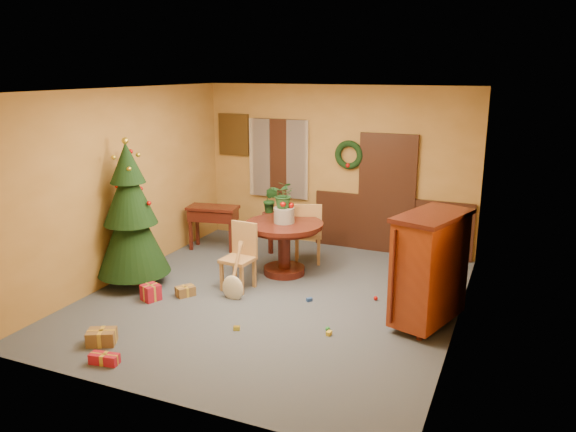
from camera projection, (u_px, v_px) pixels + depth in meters
The scene contains 21 objects.
room_envelope at pixel (346, 187), 10.03m from camera, with size 5.50×5.50×5.50m.
dining_table at pixel (284, 238), 8.80m from camera, with size 1.23×1.23×0.84m.
urn at pixel (284, 215), 8.70m from camera, with size 0.32×0.32×0.24m, color slate.
centerpiece_plant at pixel (284, 194), 8.62m from camera, with size 0.38×0.33×0.43m, color #1E4C23.
chair_near at pixel (241, 254), 8.26m from camera, with size 0.46×0.46×0.98m.
chair_far at pixel (308, 231), 9.29m from camera, with size 0.58×0.58×1.04m.
guitar at pixel (232, 273), 7.88m from camera, with size 0.33×0.16×0.78m, color beige, non-canonical shape.
plant_stand at pixel (271, 228), 9.82m from camera, with size 0.29×0.29×0.74m.
stand_plant at pixel (270, 200), 9.69m from camera, with size 0.25×0.20×0.46m, color #19471E.
christmas_tree at pixel (131, 217), 8.24m from camera, with size 1.08×1.08×2.22m.
writing_desk at pixel (213, 217), 10.03m from camera, with size 0.95×0.58×0.79m.
sideboard at pixel (430, 266), 6.97m from camera, with size 0.93×1.27×1.46m.
gift_a at pixel (102, 337), 6.64m from camera, with size 0.40×0.36×0.18m.
gift_b at pixel (151, 292), 7.90m from camera, with size 0.29×0.29×0.23m.
gift_c at pixel (185, 291), 8.06m from camera, with size 0.29×0.31×0.14m.
gift_d at pixel (104, 359), 6.20m from camera, with size 0.34×0.19×0.12m.
toy_a at pixel (309, 300), 7.87m from camera, with size 0.08×0.05×0.05m, color #224695.
toy_b at pixel (328, 329), 6.97m from camera, with size 0.06×0.06×0.06m, color #268C39.
toy_c at pixel (329, 333), 6.87m from camera, with size 0.08×0.05×0.05m, color gold.
toy_d at pixel (376, 298), 7.91m from camera, with size 0.06×0.06×0.06m, color #B5100C.
toy_e at pixel (237, 328), 7.01m from camera, with size 0.08×0.05×0.05m, color gold.
Camera 1 is at (3.12, -6.74, 3.17)m, focal length 35.00 mm.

